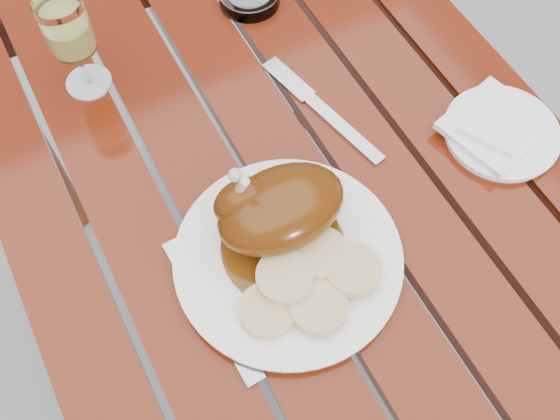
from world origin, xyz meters
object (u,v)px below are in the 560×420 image
object	(u,v)px
dinner_plate	(288,259)
side_plate	(501,133)
table	(290,274)
wine_glass	(74,45)

from	to	relation	value
dinner_plate	side_plate	xyz separation A→B (m)	(0.37, 0.03, -0.00)
table	side_plate	xyz separation A→B (m)	(0.30, -0.09, 0.38)
table	side_plate	distance (m)	0.49
side_plate	wine_glass	bearing A→B (deg)	142.86
wine_glass	table	bearing A→B (deg)	-55.76
dinner_plate	wine_glass	world-z (taller)	wine_glass
wine_glass	dinner_plate	bearing A→B (deg)	-72.69
wine_glass	side_plate	distance (m)	0.64
table	side_plate	bearing A→B (deg)	-15.90
dinner_plate	wine_glass	bearing A→B (deg)	107.31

